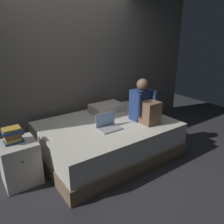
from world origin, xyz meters
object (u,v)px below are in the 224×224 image
(nightstand, at_px, (20,162))
(book_stack, at_px, (13,135))
(bed, at_px, (107,139))
(pillow, at_px, (107,108))
(person_sitting, at_px, (144,105))
(laptop, at_px, (108,125))

(nightstand, distance_m, book_stack, 0.38)
(bed, distance_m, book_stack, 1.39)
(bed, relative_size, pillow, 3.57)
(pillow, relative_size, book_stack, 2.41)
(nightstand, distance_m, person_sitting, 1.92)
(person_sitting, bearing_deg, book_stack, 169.38)
(bed, xyz_separation_m, laptop, (-0.10, -0.17, 0.32))
(bed, distance_m, laptop, 0.38)
(laptop, bearing_deg, bed, 59.36)
(nightstand, bearing_deg, laptop, -11.41)
(nightstand, bearing_deg, person_sitting, -9.86)
(nightstand, height_order, laptop, laptop)
(nightstand, relative_size, person_sitting, 0.86)
(person_sitting, bearing_deg, nightstand, 170.14)
(laptop, relative_size, book_stack, 1.38)
(laptop, bearing_deg, person_sitting, -6.84)
(book_stack, bearing_deg, laptop, -12.52)
(bed, bearing_deg, person_sitting, -25.04)
(bed, height_order, nightstand, nightstand)
(bed, bearing_deg, book_stack, 175.62)
(nightstand, height_order, pillow, pillow)
(book_stack, bearing_deg, person_sitting, -10.62)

